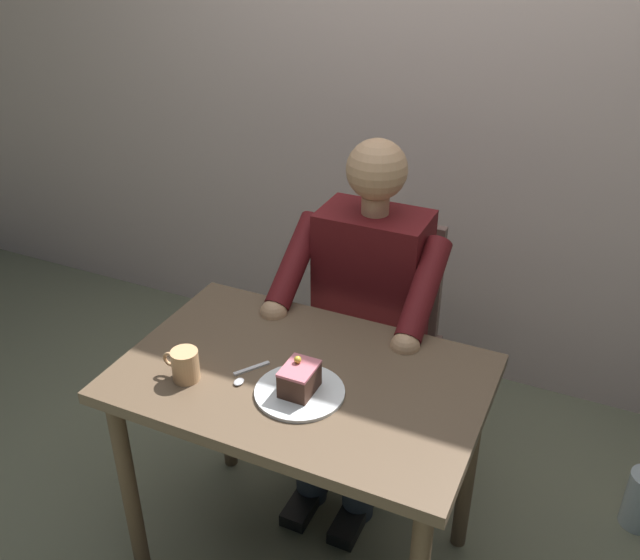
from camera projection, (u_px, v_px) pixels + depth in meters
name	position (u px, v px, depth m)	size (l,w,h in m)	color
ground_plane	(305.00, 556.00, 2.30)	(14.00, 14.00, 0.00)	#6C6F55
cafe_rear_panel	(452.00, 22.00, 2.59)	(6.40, 0.12, 3.00)	beige
dining_table	(302.00, 402.00, 1.98)	(1.01, 0.66, 0.76)	brown
chair	(379.00, 331.00, 2.56)	(0.42, 0.42, 0.91)	brown
seated_person	(363.00, 319.00, 2.35)	(0.53, 0.58, 1.27)	#591316
dessert_plate	(300.00, 392.00, 1.85)	(0.24, 0.24, 0.01)	white
cake_slice	(299.00, 379.00, 1.83)	(0.08, 0.11, 0.10)	#42271C
coffee_cup	(185.00, 364.00, 1.89)	(0.11, 0.08, 0.09)	tan
dessert_spoon	(245.00, 376.00, 1.91)	(0.07, 0.14, 0.01)	silver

